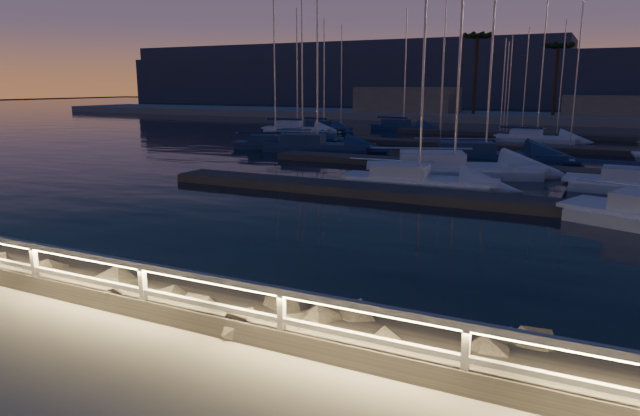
# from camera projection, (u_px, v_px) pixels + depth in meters

# --- Properties ---
(ground) EXTENTS (400.00, 400.00, 0.00)m
(ground) POSITION_uv_depth(u_px,v_px,m) (106.00, 307.00, 11.20)
(ground) COLOR gray
(ground) RESTS_ON ground
(harbor_water) EXTENTS (400.00, 440.00, 0.60)m
(harbor_water) POSITION_uv_depth(u_px,v_px,m) (464.00, 163.00, 38.69)
(harbor_water) COLOR black
(harbor_water) RESTS_ON ground
(guard_rail) EXTENTS (44.11, 0.12, 1.06)m
(guard_rail) POSITION_uv_depth(u_px,v_px,m) (101.00, 269.00, 11.07)
(guard_rail) COLOR silver
(guard_rail) RESTS_ON ground
(riprap) EXTENTS (30.63, 3.13, 1.39)m
(riprap) POSITION_uv_depth(u_px,v_px,m) (303.00, 326.00, 10.70)
(riprap) COLOR #656057
(riprap) RESTS_ON ground
(floating_docks) EXTENTS (22.00, 36.00, 0.40)m
(floating_docks) POSITION_uv_depth(u_px,v_px,m) (468.00, 153.00, 39.69)
(floating_docks) COLOR #574F48
(floating_docks) RESTS_ON ground
(far_shore) EXTENTS (160.00, 14.00, 5.20)m
(far_shore) POSITION_uv_depth(u_px,v_px,m) (536.00, 115.00, 75.90)
(far_shore) COLOR gray
(far_shore) RESTS_ON ground
(palm_left) EXTENTS (3.00, 3.00, 11.20)m
(palm_left) POSITION_uv_depth(u_px,v_px,m) (477.00, 39.00, 75.47)
(palm_left) COLOR #493222
(palm_left) RESTS_ON ground
(palm_center) EXTENTS (3.00, 3.00, 9.70)m
(palm_center) POSITION_uv_depth(u_px,v_px,m) (558.00, 48.00, 72.25)
(palm_center) COLOR #493222
(palm_center) RESTS_ON ground
(distant_hills) EXTENTS (230.00, 37.50, 18.00)m
(distant_hills) POSITION_uv_depth(u_px,v_px,m) (469.00, 83.00, 136.70)
(distant_hills) COLOR #384056
(distant_hills) RESTS_ON ground
(sailboat_b) EXTENTS (7.44, 2.79, 12.40)m
(sailboat_b) POSITION_uv_depth(u_px,v_px,m) (415.00, 180.00, 27.30)
(sailboat_b) COLOR white
(sailboat_b) RESTS_ON ground
(sailboat_c) EXTENTS (9.70, 5.81, 15.96)m
(sailboat_c) POSITION_uv_depth(u_px,v_px,m) (449.00, 168.00, 30.86)
(sailboat_c) COLOR white
(sailboat_c) RESTS_ON ground
(sailboat_e) EXTENTS (7.03, 2.35, 11.89)m
(sailboat_e) POSITION_uv_depth(u_px,v_px,m) (301.00, 138.00, 48.46)
(sailboat_e) COLOR navy
(sailboat_e) RESTS_ON ground
(sailboat_f) EXTENTS (6.88, 3.78, 11.31)m
(sailboat_f) POSITION_uv_depth(u_px,v_px,m) (273.00, 143.00, 44.33)
(sailboat_f) COLOR navy
(sailboat_f) RESTS_ON ground
(sailboat_g) EXTENTS (9.66, 5.51, 15.84)m
(sailboat_g) POSITION_uv_depth(u_px,v_px,m) (481.00, 155.00, 36.32)
(sailboat_g) COLOR navy
(sailboat_g) RESTS_ON ground
(sailboat_i) EXTENTS (7.49, 3.75, 12.37)m
(sailboat_i) POSITION_uv_depth(u_px,v_px,m) (296.00, 129.00, 58.63)
(sailboat_i) COLOR white
(sailboat_i) RESTS_ON ground
(sailboat_j) EXTENTS (8.64, 4.18, 14.21)m
(sailboat_j) POSITION_uv_depth(u_px,v_px,m) (314.00, 145.00, 42.39)
(sailboat_j) COLOR navy
(sailboat_j) RESTS_ON ground
(sailboat_k) EXTENTS (7.16, 2.64, 11.91)m
(sailboat_k) POSITION_uv_depth(u_px,v_px,m) (534.00, 137.00, 49.74)
(sailboat_k) COLOR white
(sailboat_k) RESTS_ON ground
(sailboat_m) EXTENTS (7.05, 4.23, 11.71)m
(sailboat_m) POSITION_uv_depth(u_px,v_px,m) (323.00, 127.00, 60.55)
(sailboat_m) COLOR navy
(sailboat_m) RESTS_ON ground
(sailboat_n) EXTENTS (7.79, 3.77, 12.80)m
(sailboat_n) POSITION_uv_depth(u_px,v_px,m) (402.00, 126.00, 62.08)
(sailboat_n) COLOR navy
(sailboat_n) RESTS_ON ground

